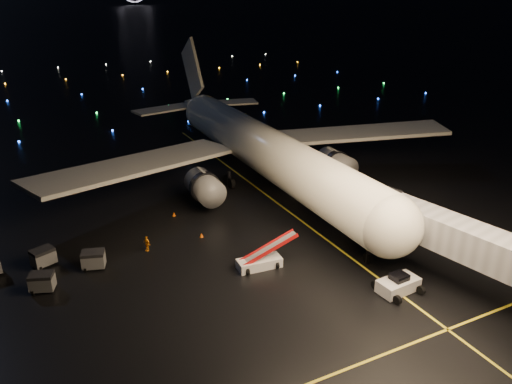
# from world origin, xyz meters

# --- Properties ---
(ground) EXTENTS (2000.00, 2000.00, 0.00)m
(ground) POSITION_xyz_m (0.00, 300.00, 0.00)
(ground) COLOR black
(ground) RESTS_ON ground
(lane_centre) EXTENTS (0.25, 80.00, 0.02)m
(lane_centre) POSITION_xyz_m (12.00, 15.00, 0.01)
(lane_centre) COLOR yellow
(lane_centre) RESTS_ON ground
(airliner) EXTENTS (62.04, 59.02, 17.35)m
(airliner) POSITION_xyz_m (13.22, 27.77, 8.67)
(airliner) COLOR white
(airliner) RESTS_ON ground
(pushback_tug) EXTENTS (3.95, 2.27, 1.82)m
(pushback_tug) POSITION_xyz_m (12.09, -3.99, 0.91)
(pushback_tug) COLOR silver
(pushback_tug) RESTS_ON ground
(belt_loader) EXTENTS (6.49, 2.26, 3.08)m
(belt_loader) POSITION_xyz_m (2.83, 5.37, 1.54)
(belt_loader) COLOR silver
(belt_loader) RESTS_ON ground
(crew_c) EXTENTS (0.79, 1.07, 1.69)m
(crew_c) POSITION_xyz_m (-6.10, 13.57, 0.84)
(crew_c) COLOR orange
(crew_c) RESTS_ON ground
(safety_cone_0) EXTENTS (0.53, 0.53, 0.49)m
(safety_cone_0) POSITION_xyz_m (0.06, 13.92, 0.25)
(safety_cone_0) COLOR #F35F08
(safety_cone_0) RESTS_ON ground
(safety_cone_1) EXTENTS (0.47, 0.47, 0.44)m
(safety_cone_1) POSITION_xyz_m (4.03, 26.38, 0.22)
(safety_cone_1) COLOR #F35F08
(safety_cone_1) RESTS_ON ground
(safety_cone_2) EXTENTS (0.57, 0.57, 0.49)m
(safety_cone_2) POSITION_xyz_m (-0.93, 20.52, 0.25)
(safety_cone_2) COLOR #F35F08
(safety_cone_2) RESTS_ON ground
(taxiway_lights) EXTENTS (164.00, 92.00, 0.36)m
(taxiway_lights) POSITION_xyz_m (0.00, 106.00, 0.18)
(taxiway_lights) COLOR black
(taxiway_lights) RESTS_ON ground
(baggage_cart_0) EXTENTS (2.44, 2.08, 1.75)m
(baggage_cart_0) POSITION_xyz_m (-16.49, 10.61, 0.88)
(baggage_cart_0) COLOR gray
(baggage_cart_0) RESTS_ON ground
(baggage_cart_1) EXTENTS (2.49, 2.08, 1.82)m
(baggage_cart_1) POSITION_xyz_m (-11.64, 12.54, 0.91)
(baggage_cart_1) COLOR gray
(baggage_cart_1) RESTS_ON ground
(baggage_cart_2) EXTENTS (2.53, 2.18, 1.80)m
(baggage_cart_2) POSITION_xyz_m (-15.98, 15.27, 0.90)
(baggage_cart_2) COLOR gray
(baggage_cart_2) RESTS_ON ground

